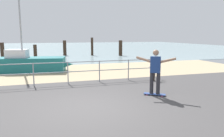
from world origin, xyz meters
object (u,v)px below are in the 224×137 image
at_px(bollard_short, 153,75).
at_px(seagull, 153,67).
at_px(skateboard, 155,94).
at_px(skateboarder, 155,69).
at_px(sailboat, 31,64).

bearing_deg(bollard_short, seagull, 0.52).
bearing_deg(seagull, skateboard, -116.57).
distance_m(skateboarder, bollard_short, 2.77).
bearing_deg(bollard_short, skateboard, -116.25).
distance_m(skateboard, bollard_short, 2.70).
relative_size(sailboat, skateboard, 6.82).
bearing_deg(sailboat, skateboarder, -55.26).
xyz_separation_m(sailboat, skateboard, (4.81, -6.93, -0.45)).
distance_m(skateboard, seagull, 2.77).
xyz_separation_m(skateboard, skateboarder, (-0.00, -0.00, 0.95)).
height_order(skateboard, skateboarder, skateboarder).
distance_m(sailboat, bollard_short, 7.52).
bearing_deg(skateboarder, skateboard, 14.04).
xyz_separation_m(skateboard, seagull, (1.20, 2.41, 0.64)).
xyz_separation_m(bollard_short, seagull, (0.02, 0.00, 0.39)).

